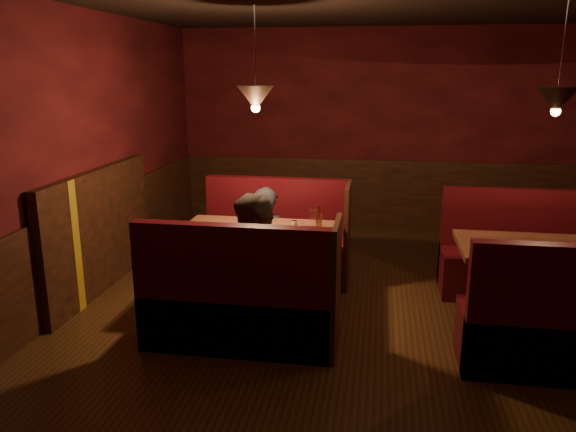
% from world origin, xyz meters
% --- Properties ---
extents(room, '(6.02, 7.02, 2.92)m').
position_xyz_m(room, '(-0.28, 0.04, 1.05)').
color(room, '#3F200D').
rests_on(room, ground).
extents(main_table, '(1.50, 0.91, 1.05)m').
position_xyz_m(main_table, '(-1.15, 0.19, 0.62)').
color(main_table, brown).
rests_on(main_table, ground).
extents(main_bench_far, '(1.65, 0.59, 1.12)m').
position_xyz_m(main_bench_far, '(-1.13, 1.04, 0.36)').
color(main_bench_far, '#3B0B10').
rests_on(main_bench_far, ground).
extents(main_bench_near, '(1.65, 0.59, 1.12)m').
position_xyz_m(main_bench_near, '(-1.13, -0.66, 0.36)').
color(main_bench_near, '#3B0B10').
rests_on(main_bench_near, ground).
extents(second_table, '(1.39, 0.89, 0.78)m').
position_xyz_m(second_table, '(1.40, 0.13, 0.58)').
color(second_table, brown).
rests_on(second_table, ground).
extents(second_bench_far, '(1.54, 0.57, 1.10)m').
position_xyz_m(second_bench_far, '(1.43, 0.96, 0.35)').
color(second_bench_far, '#3B0B10').
rests_on(second_bench_far, ground).
extents(second_bench_near, '(1.54, 0.57, 1.10)m').
position_xyz_m(second_bench_near, '(1.43, -0.70, 0.35)').
color(second_bench_near, '#3B0B10').
rests_on(second_bench_near, ground).
extents(diner_a, '(0.62, 0.50, 1.46)m').
position_xyz_m(diner_a, '(-1.20, 0.76, 0.73)').
color(diner_a, black).
rests_on(diner_a, ground).
extents(diner_b, '(0.85, 0.69, 1.63)m').
position_xyz_m(diner_b, '(-1.02, -0.43, 0.82)').
color(diner_b, '#352C23').
rests_on(diner_b, ground).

